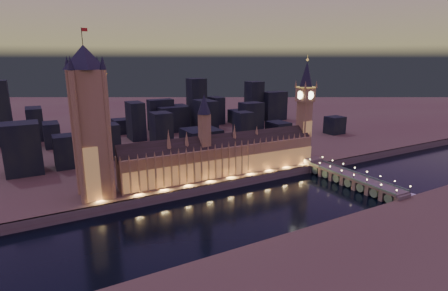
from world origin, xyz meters
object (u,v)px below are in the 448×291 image
victoria_tower (90,117)px  westminster_bridge (348,178)px  palace_of_westminster (223,155)px  elizabeth_tower (305,103)px  river_boat (408,200)px

victoria_tower → westminster_bridge: bearing=-16.7°
palace_of_westminster → elizabeth_tower: size_ratio=1.79×
elizabeth_tower → river_boat: elizabeth_tower is taller
victoria_tower → palace_of_westminster: bearing=-0.1°
victoria_tower → elizabeth_tower: bearing=-0.0°
westminster_bridge → river_boat: size_ratio=2.83×
palace_of_westminster → westminster_bridge: size_ratio=1.79×
victoria_tower → river_boat: (229.67, -119.93, -71.71)m
elizabeth_tower → westminster_bridge: size_ratio=1.00×
elizabeth_tower → river_boat: 139.00m
palace_of_westminster → westminster_bridge: 121.56m
elizabeth_tower → westminster_bridge: bearing=-90.0°
river_boat → elizabeth_tower: bearing=95.6°
victoria_tower → westminster_bridge: (218.03, -65.38, -67.28)m
victoria_tower → westminster_bridge: 237.35m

